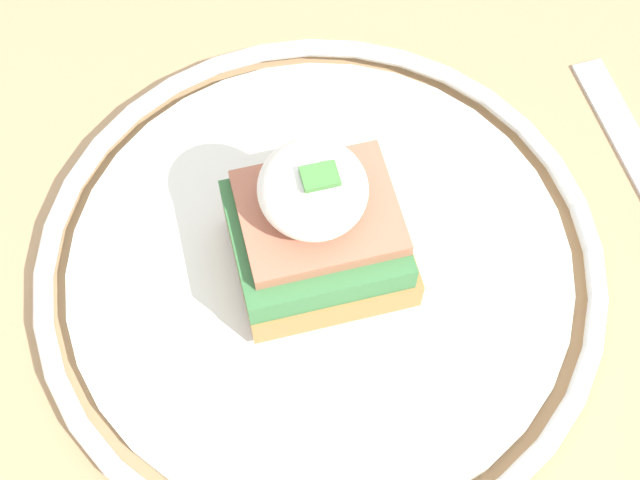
% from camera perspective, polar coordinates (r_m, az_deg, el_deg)
% --- Properties ---
extents(dining_table, '(0.97, 0.76, 0.77)m').
position_cam_1_polar(dining_table, '(0.58, 1.13, -8.40)').
color(dining_table, tan).
rests_on(dining_table, ground_plane).
extents(plate, '(0.29, 0.29, 0.02)m').
position_cam_1_polar(plate, '(0.45, 0.00, -1.61)').
color(plate, silver).
rests_on(plate, dining_table).
extents(sandwich, '(0.08, 0.10, 0.08)m').
position_cam_1_polar(sandwich, '(0.42, -0.17, 0.88)').
color(sandwich, '#9E703D').
rests_on(sandwich, plate).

